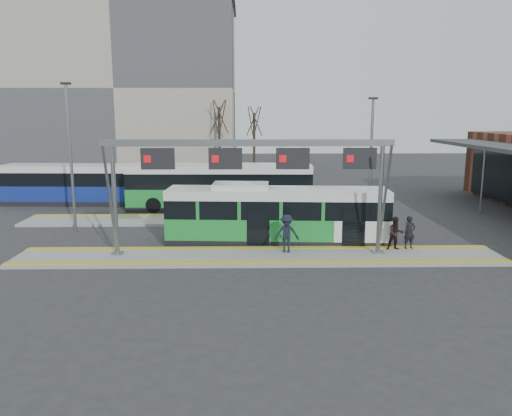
{
  "coord_description": "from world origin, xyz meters",
  "views": [
    {
      "loc": [
        -0.55,
        -21.87,
        6.49
      ],
      "look_at": [
        -0.09,
        3.0,
        1.75
      ],
      "focal_mm": 35.0,
      "sensor_mm": 36.0,
      "label": 1
    }
  ],
  "objects_px": {
    "hero_bus": "(276,215)",
    "passenger_b": "(396,233)",
    "gantry": "(251,163)",
    "passenger_c": "(287,234)",
    "passenger_a": "(410,232)"
  },
  "relations": [
    {
      "from": "gantry",
      "to": "hero_bus",
      "type": "distance_m",
      "value": 4.09
    },
    {
      "from": "hero_bus",
      "to": "passenger_b",
      "type": "bearing_deg",
      "value": -17.06
    },
    {
      "from": "passenger_a",
      "to": "passenger_b",
      "type": "relative_size",
      "value": 0.99
    },
    {
      "from": "passenger_b",
      "to": "passenger_c",
      "type": "height_order",
      "value": "passenger_c"
    },
    {
      "from": "passenger_a",
      "to": "gantry",
      "type": "bearing_deg",
      "value": 174.17
    },
    {
      "from": "gantry",
      "to": "passenger_a",
      "type": "relative_size",
      "value": 8.32
    },
    {
      "from": "passenger_a",
      "to": "passenger_c",
      "type": "distance_m",
      "value": 5.91
    },
    {
      "from": "gantry",
      "to": "passenger_a",
      "type": "height_order",
      "value": "gantry"
    },
    {
      "from": "gantry",
      "to": "passenger_b",
      "type": "distance_m",
      "value": 7.59
    },
    {
      "from": "passenger_a",
      "to": "passenger_c",
      "type": "bearing_deg",
      "value": 173.88
    },
    {
      "from": "gantry",
      "to": "passenger_c",
      "type": "bearing_deg",
      "value": 6.65
    },
    {
      "from": "passenger_b",
      "to": "passenger_c",
      "type": "distance_m",
      "value": 5.17
    },
    {
      "from": "hero_bus",
      "to": "gantry",
      "type": "bearing_deg",
      "value": -113.2
    },
    {
      "from": "hero_bus",
      "to": "passenger_c",
      "type": "relative_size",
      "value": 6.33
    },
    {
      "from": "gantry",
      "to": "passenger_c",
      "type": "height_order",
      "value": "gantry"
    }
  ]
}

